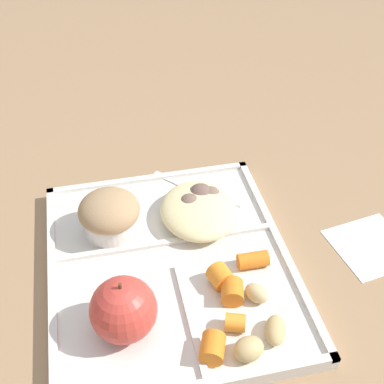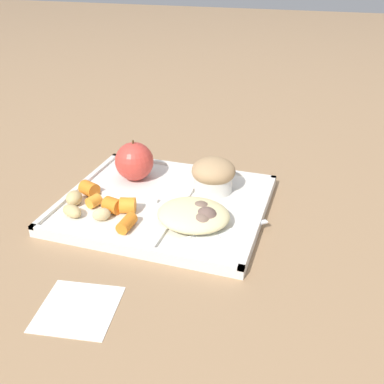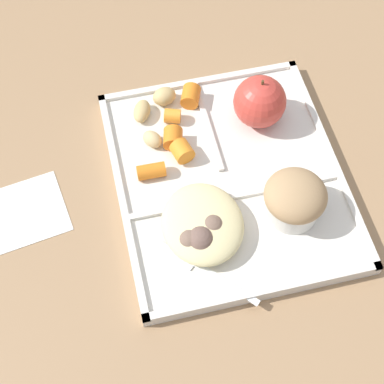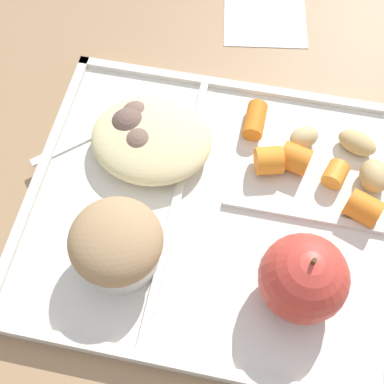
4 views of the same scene
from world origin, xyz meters
TOP-DOWN VIEW (x-y plane):
  - ground at (0.00, 0.00)m, footprint 6.00×6.00m
  - lunch_tray at (-0.00, -0.00)m, footprint 0.35×0.30m
  - green_apple at (-0.09, 0.07)m, footprint 0.07×0.07m
  - bran_muffin at (0.07, 0.07)m, footprint 0.08×0.08m
  - carrot_slice_edge at (-0.11, -0.05)m, footprint 0.03×0.03m
  - carrot_slice_near_corner at (-0.14, -0.02)m, footprint 0.04×0.04m
  - carrot_slice_tilted at (-0.07, -0.06)m, footprint 0.03×0.03m
  - carrot_slice_large at (-0.03, -0.10)m, footprint 0.02×0.04m
  - carrot_slice_small at (-0.05, -0.05)m, footprint 0.03×0.03m
  - potato_chunk_corner at (-0.13, -0.09)m, footprint 0.04×0.04m
  - potato_chunk_browned at (-0.08, -0.09)m, footprint 0.04×0.03m
  - potato_chunk_large at (-0.14, -0.06)m, footprint 0.03×0.04m
  - egg_noodle_pile at (0.07, -0.05)m, footprint 0.12×0.10m
  - meatball_side at (0.09, -0.06)m, footprint 0.04×0.04m
  - meatball_back at (0.08, -0.04)m, footprint 0.04×0.04m
  - meatball_front at (0.09, -0.07)m, footprint 0.03×0.03m
  - meatball_center at (0.07, -0.04)m, footprint 0.03×0.03m
  - plastic_fork at (0.12, -0.07)m, footprint 0.12×0.11m
  - paper_napkin at (-0.02, -0.27)m, footprint 0.11×0.11m

SIDE VIEW (x-z plane):
  - ground at x=0.00m, z-range 0.00..0.00m
  - paper_napkin at x=-0.02m, z-range 0.00..0.00m
  - lunch_tray at x=0.00m, z-range 0.00..0.02m
  - plastic_fork at x=0.12m, z-range 0.01..0.02m
  - potato_chunk_corner at x=-0.13m, z-range 0.01..0.03m
  - carrot_slice_large at x=-0.03m, z-range 0.01..0.03m
  - carrot_slice_edge at x=-0.11m, z-range 0.01..0.03m
  - potato_chunk_browned at x=-0.08m, z-range 0.01..0.04m
  - potato_chunk_large at x=-0.14m, z-range 0.01..0.04m
  - carrot_slice_near_corner at x=-0.14m, z-range 0.01..0.04m
  - carrot_slice_tilted at x=-0.07m, z-range 0.01..0.04m
  - carrot_slice_small at x=-0.05m, z-range 0.01..0.04m
  - meatball_center at x=0.07m, z-range 0.01..0.04m
  - egg_noodle_pile at x=0.07m, z-range 0.01..0.05m
  - meatball_front at x=0.09m, z-range 0.01..0.05m
  - meatball_back at x=0.08m, z-range 0.01..0.05m
  - meatball_side at x=0.09m, z-range 0.01..0.05m
  - bran_muffin at x=0.07m, z-range 0.01..0.08m
  - green_apple at x=-0.09m, z-range 0.01..0.09m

